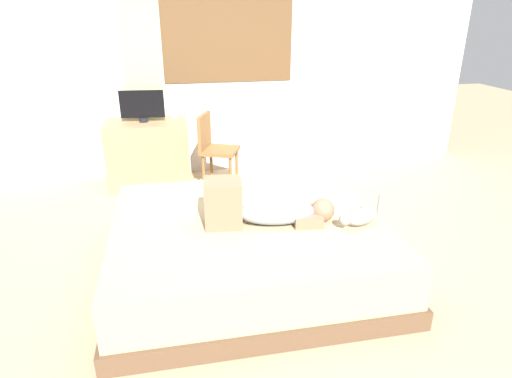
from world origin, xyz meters
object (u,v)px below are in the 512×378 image
at_px(cat, 360,217).
at_px(chair_by_desk, 214,146).
at_px(bed, 248,246).
at_px(cup, 174,114).
at_px(person_lying, 263,209).
at_px(desk, 149,153).
at_px(tv_monitor, 142,106).

distance_m(cat, chair_by_desk, 2.18).
xyz_separation_m(bed, cup, (-0.47, 2.22, 0.56)).
height_order(cup, chair_by_desk, chair_by_desk).
relative_size(person_lying, cat, 2.70).
height_order(bed, cup, cup).
distance_m(bed, cup, 2.33).
xyz_separation_m(person_lying, cup, (-0.56, 2.30, 0.21)).
bearing_deg(desk, cup, 25.19).
bearing_deg(chair_by_desk, desk, 156.53).
bearing_deg(cup, desk, -154.81).
relative_size(cat, desk, 0.39).
distance_m(person_lying, cat, 0.70).
bearing_deg(bed, person_lying, -43.03).
xyz_separation_m(cat, chair_by_desk, (-0.83, 2.01, -0.02)).
height_order(desk, cup, cup).
bearing_deg(desk, person_lying, -67.74).
height_order(cat, chair_by_desk, chair_by_desk).
relative_size(bed, desk, 2.25).
distance_m(desk, tv_monitor, 0.55).
relative_size(person_lying, desk, 1.05).
bearing_deg(desk, cat, -56.29).
relative_size(bed, person_lying, 2.15).
bearing_deg(tv_monitor, desk, 0.00).
height_order(bed, tv_monitor, tv_monitor).
xyz_separation_m(person_lying, chair_by_desk, (-0.16, 1.84, -0.06)).
bearing_deg(cat, person_lying, 165.44).
distance_m(tv_monitor, cup, 0.40).
distance_m(desk, cup, 0.55).
distance_m(desk, chair_by_desk, 0.80).
relative_size(cat, tv_monitor, 0.73).
bearing_deg(cat, cup, 116.38).
bearing_deg(desk, tv_monitor, -180.00).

